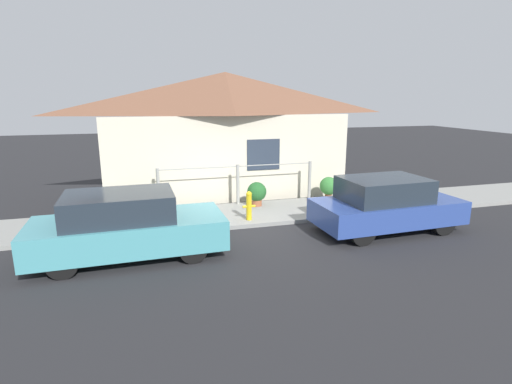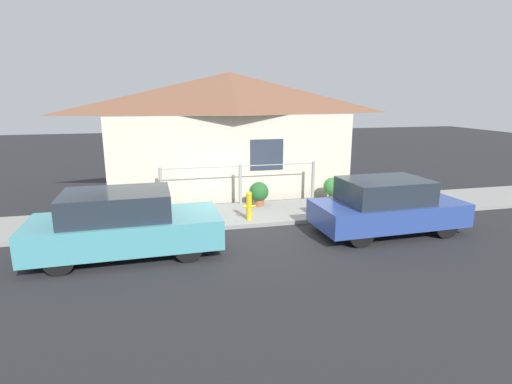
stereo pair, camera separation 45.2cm
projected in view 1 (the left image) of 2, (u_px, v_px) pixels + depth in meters
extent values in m
plane|color=#262628|center=(256.00, 228.00, 10.59)|extent=(60.00, 60.00, 0.00)
cube|color=gray|center=(246.00, 214.00, 11.62)|extent=(24.00, 2.23, 0.11)
cube|color=beige|center=(233.00, 160.00, 12.80)|extent=(7.98, 0.12, 2.81)
cube|color=#2D3847|center=(263.00, 155.00, 12.97)|extent=(1.10, 0.04, 1.00)
pyramid|color=brown|center=(225.00, 93.00, 13.28)|extent=(8.38, 2.20, 1.36)
cylinder|color=#999993|center=(158.00, 189.00, 11.73)|extent=(0.10, 0.10, 1.25)
cylinder|color=#999993|center=(238.00, 184.00, 12.36)|extent=(0.10, 0.10, 1.25)
cylinder|color=#999993|center=(310.00, 180.00, 13.00)|extent=(0.10, 0.10, 1.25)
cylinder|color=#999993|center=(238.00, 166.00, 12.23)|extent=(4.80, 0.03, 0.03)
cube|color=teal|center=(129.00, 233.00, 8.57)|extent=(4.08, 1.78, 0.64)
cube|color=#232D38|center=(119.00, 206.00, 8.38)|extent=(2.26, 1.53, 0.58)
cylinder|color=black|center=(184.00, 228.00, 9.66)|extent=(0.59, 0.22, 0.58)
cylinder|color=black|center=(193.00, 249.00, 8.32)|extent=(0.59, 0.22, 0.58)
cylinder|color=black|center=(72.00, 239.00, 8.93)|extent=(0.59, 0.22, 0.58)
cylinder|color=black|center=(62.00, 264.00, 7.60)|extent=(0.59, 0.22, 0.58)
cube|color=#2D4793|center=(387.00, 211.00, 10.25)|extent=(3.82, 1.81, 0.58)
cube|color=#232D38|center=(384.00, 189.00, 10.07)|extent=(2.12, 1.55, 0.58)
cylinder|color=black|center=(406.00, 208.00, 11.31)|extent=(0.64, 0.22, 0.64)
cylinder|color=black|center=(443.00, 223.00, 9.99)|extent=(0.64, 0.22, 0.64)
cylinder|color=black|center=(333.00, 215.00, 10.61)|extent=(0.64, 0.22, 0.64)
cylinder|color=black|center=(363.00, 232.00, 9.29)|extent=(0.64, 0.22, 0.64)
cylinder|color=yellow|center=(249.00, 208.00, 10.83)|extent=(0.15, 0.15, 0.69)
sphere|color=yellow|center=(249.00, 194.00, 10.74)|extent=(0.16, 0.16, 0.16)
cylinder|color=yellow|center=(245.00, 207.00, 10.79)|extent=(0.13, 0.07, 0.07)
cylinder|color=yellow|center=(253.00, 206.00, 10.85)|extent=(0.13, 0.07, 0.07)
cylinder|color=#9E5638|center=(257.00, 202.00, 12.29)|extent=(0.30, 0.30, 0.22)
sphere|color=#235B28|center=(257.00, 192.00, 12.21)|extent=(0.59, 0.59, 0.59)
cylinder|color=#9E5638|center=(147.00, 209.00, 11.65)|extent=(0.29, 0.29, 0.16)
sphere|color=#2D6B2D|center=(146.00, 200.00, 11.59)|extent=(0.49, 0.49, 0.49)
cylinder|color=brown|center=(328.00, 195.00, 13.17)|extent=(0.22, 0.22, 0.20)
sphere|color=#387F38|center=(329.00, 186.00, 13.09)|extent=(0.59, 0.59, 0.59)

